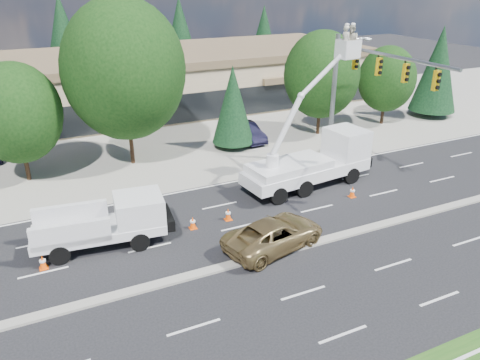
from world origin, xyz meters
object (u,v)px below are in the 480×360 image
bucket_truck (318,153)px  minivan (274,234)px  signal_mast (355,85)px  utility_pickup (109,226)px

bucket_truck → minivan: (-6.31, -5.69, -1.36)m
signal_mast → utility_pickup: size_ratio=1.53×
utility_pickup → bucket_truck: bearing=14.5°
utility_pickup → minivan: bearing=-20.7°
signal_mast → bucket_truck: bucket_truck is taller
signal_mast → bucket_truck: bearing=-166.1°
bucket_truck → minivan: 8.61m
signal_mast → bucket_truck: (-3.05, -0.76, -3.94)m
bucket_truck → minivan: bearing=-144.1°
utility_pickup → bucket_truck: bucket_truck is taller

